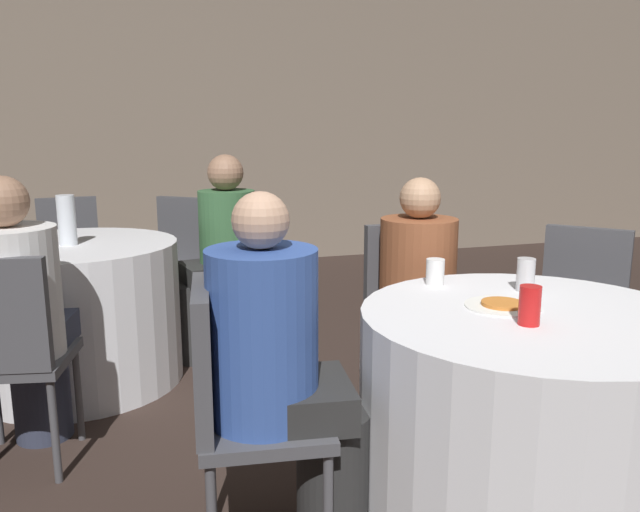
% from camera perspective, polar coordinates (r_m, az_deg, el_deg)
% --- Properties ---
extents(wall_back, '(16.00, 0.06, 2.80)m').
position_cam_1_polar(wall_back, '(6.34, -7.47, 12.00)').
color(wall_back, gray).
rests_on(wall_back, ground_plane).
extents(table_near, '(1.13, 1.13, 0.76)m').
position_cam_1_polar(table_near, '(2.29, 18.33, -14.07)').
color(table_near, silver).
rests_on(table_near, ground_plane).
extents(table_far, '(1.07, 1.07, 0.76)m').
position_cam_1_polar(table_far, '(3.58, -21.29, -4.89)').
color(table_far, silver).
rests_on(table_far, ground_plane).
extents(chair_near_northeast, '(0.56, 0.56, 0.89)m').
position_cam_1_polar(chair_near_northeast, '(3.14, 22.66, -4.18)').
color(chair_near_northeast, '#47474C').
rests_on(chair_near_northeast, ground_plane).
extents(chair_near_north, '(0.41, 0.41, 0.89)m').
position_cam_1_polar(chair_near_north, '(3.03, 8.11, -3.93)').
color(chair_near_north, '#47474C').
rests_on(chair_near_north, ground_plane).
extents(chair_near_west, '(0.45, 0.45, 0.89)m').
position_cam_1_polar(chair_near_west, '(1.97, -7.87, -12.63)').
color(chair_near_west, '#47474C').
rests_on(chair_near_west, ground_plane).
extents(chair_far_south, '(0.47, 0.47, 0.89)m').
position_cam_1_polar(chair_far_south, '(2.67, -26.70, -7.21)').
color(chair_far_south, '#47474C').
rests_on(chair_far_south, ground_plane).
extents(chair_far_east, '(0.47, 0.47, 0.89)m').
position_cam_1_polar(chair_far_east, '(3.77, -7.08, -0.83)').
color(chair_far_east, '#47474C').
rests_on(chair_far_east, ground_plane).
extents(chair_far_north, '(0.44, 0.44, 0.89)m').
position_cam_1_polar(chair_far_north, '(4.47, -21.87, 0.38)').
color(chair_far_north, '#47474C').
rests_on(chair_far_north, ground_plane).
extents(chair_far_northeast, '(0.56, 0.56, 0.89)m').
position_cam_1_polar(chair_far_northeast, '(4.27, -12.93, 0.43)').
color(chair_far_northeast, '#47474C').
rests_on(chair_far_northeast, ground_plane).
extents(person_floral_shirt, '(0.35, 0.52, 1.13)m').
position_cam_1_polar(person_floral_shirt, '(2.88, 9.43, -3.95)').
color(person_floral_shirt, '#33384C').
rests_on(person_floral_shirt, ground_plane).
extents(person_green_jacket, '(0.50, 0.37, 1.20)m').
position_cam_1_polar(person_green_jacket, '(3.70, -9.41, -0.05)').
color(person_green_jacket, '#282828').
rests_on(person_green_jacket, ground_plane).
extents(person_blue_shirt, '(0.51, 0.36, 1.17)m').
position_cam_1_polar(person_blue_shirt, '(1.96, -3.14, -10.95)').
color(person_blue_shirt, '#282828').
rests_on(person_blue_shirt, ground_plane).
extents(person_white_shirt, '(0.41, 0.52, 1.17)m').
position_cam_1_polar(person_white_shirt, '(2.79, -25.75, -4.91)').
color(person_white_shirt, '#33384C').
rests_on(person_white_shirt, ground_plane).
extents(pizza_plate_near, '(0.25, 0.25, 0.02)m').
position_cam_1_polar(pizza_plate_near, '(2.19, 16.35, -4.34)').
color(pizza_plate_near, white).
rests_on(pizza_plate_near, table_near).
extents(soda_can_silver, '(0.07, 0.07, 0.12)m').
position_cam_1_polar(soda_can_silver, '(2.42, 18.29, -1.62)').
color(soda_can_silver, silver).
rests_on(soda_can_silver, table_near).
extents(soda_can_red, '(0.07, 0.07, 0.12)m').
position_cam_1_polar(soda_can_red, '(2.01, 18.62, -4.30)').
color(soda_can_red, red).
rests_on(soda_can_red, table_near).
extents(cup_near, '(0.07, 0.07, 0.10)m').
position_cam_1_polar(cup_near, '(2.43, 10.49, -1.43)').
color(cup_near, white).
rests_on(cup_near, table_near).
extents(bottle_far, '(0.09, 0.09, 0.26)m').
position_cam_1_polar(bottle_far, '(3.44, -22.15, 3.05)').
color(bottle_far, silver).
rests_on(bottle_far, table_far).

